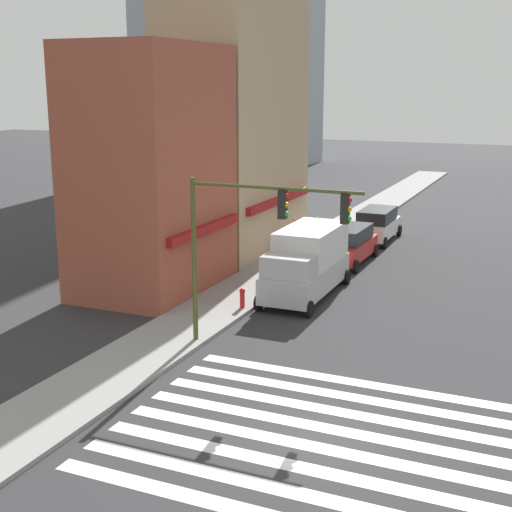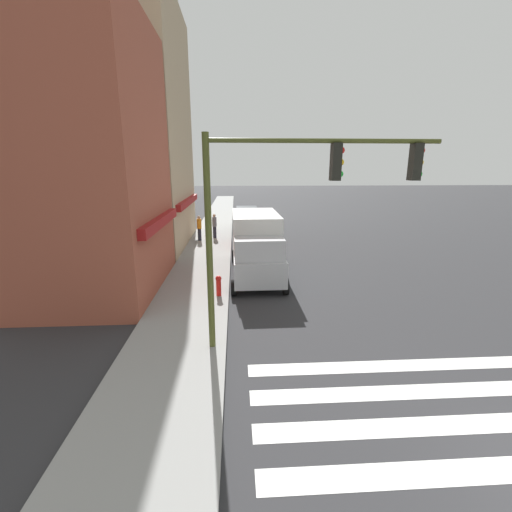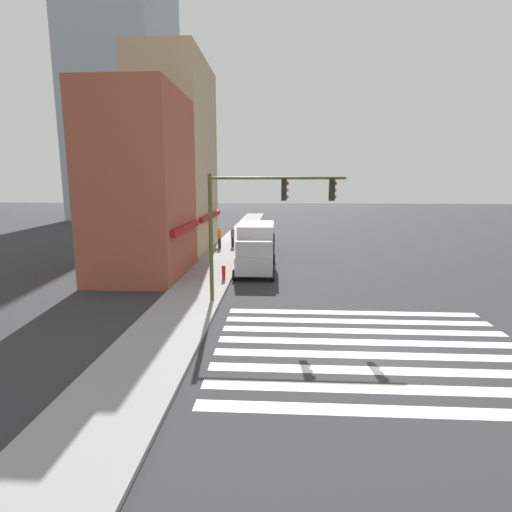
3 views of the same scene
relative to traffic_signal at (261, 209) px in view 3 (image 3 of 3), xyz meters
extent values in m
plane|color=#2D2D30|center=(-5.00, -4.09, -4.47)|extent=(200.00, 200.00, 0.00)
cube|color=gray|center=(-5.00, 3.41, -4.39)|extent=(120.00, 3.00, 0.15)
cube|color=silver|center=(-8.88, -4.09, -4.46)|extent=(0.55, 10.80, 0.01)
cube|color=silver|center=(-7.77, -4.09, -4.46)|extent=(0.55, 10.80, 0.01)
cube|color=silver|center=(-6.67, -4.09, -4.46)|extent=(0.55, 10.80, 0.01)
cube|color=silver|center=(-5.56, -4.09, -4.46)|extent=(0.55, 10.80, 0.01)
cube|color=silver|center=(-4.45, -4.09, -4.46)|extent=(0.55, 10.80, 0.01)
cube|color=silver|center=(-3.34, -4.09, -4.46)|extent=(0.55, 10.80, 0.01)
cube|color=silver|center=(-2.23, -4.09, -4.46)|extent=(0.55, 10.80, 0.01)
cube|color=silver|center=(-1.12, -4.09, -4.46)|extent=(0.55, 10.80, 0.01)
cube|color=#9E4C38|center=(5.51, 7.41, 1.00)|extent=(7.29, 5.00, 10.93)
cube|color=maroon|center=(5.51, 4.76, -1.47)|extent=(6.19, 0.30, 0.40)
cube|color=tan|center=(14.37, 7.41, 3.06)|extent=(9.94, 5.00, 15.05)
cube|color=maroon|center=(14.37, 4.76, -1.47)|extent=(8.45, 0.30, 0.40)
cube|color=#939EAD|center=(51.01, 24.73, 29.76)|extent=(20.83, 13.65, 68.46)
cylinder|color=#474C1E|center=(0.00, 2.31, -1.43)|extent=(0.18, 0.18, 6.07)
cylinder|color=#474C1E|center=(0.00, -0.75, 1.40)|extent=(0.12, 6.11, 0.12)
cube|color=black|center=(0.00, -1.05, 0.88)|extent=(0.32, 0.24, 0.95)
sphere|color=red|center=(0.00, -1.18, 1.17)|extent=(0.18, 0.18, 0.18)
sphere|color=#EAAD14|center=(0.00, -1.18, 0.87)|extent=(0.18, 0.18, 0.18)
sphere|color=green|center=(0.00, -1.18, 0.57)|extent=(0.18, 0.18, 0.18)
cube|color=black|center=(0.00, -3.19, 0.88)|extent=(0.32, 0.24, 0.95)
sphere|color=red|center=(0.00, -3.32, 1.17)|extent=(0.18, 0.18, 0.18)
sphere|color=#EAAD14|center=(0.00, -3.32, 0.87)|extent=(0.18, 0.18, 0.18)
sphere|color=green|center=(0.00, -3.32, 0.57)|extent=(0.18, 0.18, 0.18)
cube|color=#B7B7BC|center=(7.13, 0.61, -3.58)|extent=(6.22, 2.26, 1.10)
cube|color=silver|center=(7.75, 0.61, -2.23)|extent=(4.36, 2.24, 1.60)
cube|color=#B7B7BC|center=(5.14, 0.61, -2.58)|extent=(1.76, 2.11, 0.90)
cylinder|color=black|center=(4.43, 1.71, -4.13)|extent=(0.68, 0.22, 0.68)
cylinder|color=black|center=(4.43, -0.49, -4.13)|extent=(0.68, 0.22, 0.68)
cylinder|color=black|center=(9.82, 1.71, -4.13)|extent=(0.68, 0.22, 0.68)
cylinder|color=black|center=(9.82, -0.49, -4.13)|extent=(0.68, 0.22, 0.68)
cube|color=#B21E19|center=(13.77, 0.61, -3.70)|extent=(4.73, 1.96, 0.85)
cube|color=black|center=(13.77, 0.61, -2.90)|extent=(3.31, 1.79, 0.75)
cylinder|color=black|center=(11.83, 1.56, -4.13)|extent=(0.68, 0.22, 0.68)
cylinder|color=black|center=(11.83, -0.34, -4.13)|extent=(0.68, 0.22, 0.68)
cylinder|color=black|center=(15.71, 1.56, -4.13)|extent=(0.68, 0.22, 0.68)
cylinder|color=black|center=(15.71, -0.34, -4.13)|extent=(0.68, 0.22, 0.68)
cube|color=white|center=(19.74, 0.61, -3.70)|extent=(4.72, 1.95, 0.85)
cube|color=black|center=(19.74, 0.61, -2.90)|extent=(3.31, 1.78, 0.75)
cylinder|color=black|center=(17.80, 1.56, -4.13)|extent=(0.68, 0.22, 0.68)
cylinder|color=black|center=(17.80, -0.34, -4.13)|extent=(0.68, 0.22, 0.68)
cylinder|color=black|center=(21.68, 1.56, -4.13)|extent=(0.68, 0.22, 0.68)
cylinder|color=black|center=(21.68, -0.34, -4.13)|extent=(0.68, 0.22, 0.68)
cylinder|color=#23232D|center=(15.17, 4.18, -3.89)|extent=(0.26, 0.26, 0.85)
cylinder|color=orange|center=(15.17, 4.18, -3.12)|extent=(0.32, 0.32, 0.70)
sphere|color=tan|center=(15.17, 4.18, -2.66)|extent=(0.22, 0.22, 0.22)
cylinder|color=#23232D|center=(16.05, 3.15, -3.89)|extent=(0.26, 0.26, 0.85)
cylinder|color=slate|center=(16.05, 3.15, -3.12)|extent=(0.32, 0.32, 0.70)
sphere|color=tan|center=(16.05, 3.15, -2.66)|extent=(0.22, 0.22, 0.22)
cylinder|color=red|center=(4.07, 2.31, -3.99)|extent=(0.20, 0.20, 0.65)
sphere|color=red|center=(4.07, 2.31, -3.60)|extent=(0.24, 0.24, 0.24)
camera|label=1|loc=(-21.64, -9.54, 4.76)|focal=50.00mm
camera|label=2|loc=(-9.10, 1.58, 0.73)|focal=24.00mm
camera|label=3|loc=(-18.22, -0.82, 1.19)|focal=28.00mm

